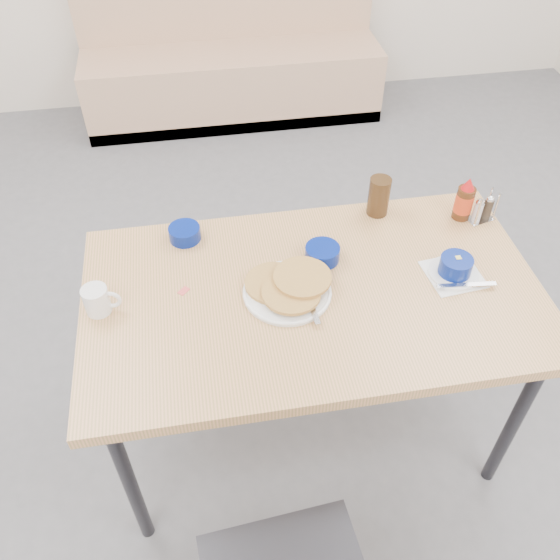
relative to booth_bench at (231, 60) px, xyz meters
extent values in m
plane|color=slate|center=(0.00, -2.78, -0.35)|extent=(6.00, 6.00, 0.00)
cube|color=tan|center=(0.00, -0.06, -0.12)|extent=(1.90, 0.55, 0.45)
cube|color=#2D2D33|center=(0.00, -0.06, -0.31)|extent=(1.90, 0.55, 0.08)
cube|color=tan|center=(0.00, -2.53, 0.39)|extent=(1.40, 0.80, 0.04)
cylinder|color=#2D2D33|center=(-0.62, -2.85, 0.01)|extent=(0.04, 0.04, 0.72)
cylinder|color=#2D2D33|center=(0.62, -2.85, 0.01)|extent=(0.04, 0.04, 0.72)
cylinder|color=#2D2D33|center=(-0.62, -2.21, 0.01)|extent=(0.04, 0.04, 0.72)
cylinder|color=#2D2D33|center=(0.62, -2.21, 0.01)|extent=(0.04, 0.04, 0.72)
cylinder|color=#2D2D33|center=(-0.04, -3.09, -0.14)|extent=(0.02, 0.02, 0.42)
cylinder|color=white|center=(-0.08, -2.53, 0.42)|extent=(0.27, 0.27, 0.01)
cylinder|color=tan|center=(-0.12, -2.50, 0.43)|extent=(0.18, 0.18, 0.01)
cylinder|color=tan|center=(-0.07, -2.56, 0.44)|extent=(0.18, 0.18, 0.01)
cylinder|color=tan|center=(-0.03, -2.51, 0.45)|extent=(0.18, 0.18, 0.01)
cube|color=silver|center=(-0.02, -2.62, 0.43)|extent=(0.02, 0.12, 0.00)
cylinder|color=white|center=(-0.64, -2.51, 0.45)|extent=(0.08, 0.08, 0.09)
cylinder|color=black|center=(-0.64, -2.51, 0.49)|extent=(0.07, 0.07, 0.00)
torus|color=white|center=(-0.60, -2.51, 0.45)|extent=(0.06, 0.02, 0.06)
cube|color=white|center=(0.45, -2.54, 0.41)|extent=(0.18, 0.18, 0.00)
cylinder|color=white|center=(0.45, -2.54, 0.42)|extent=(0.16, 0.16, 0.01)
cylinder|color=navy|center=(0.45, -2.54, 0.45)|extent=(0.10, 0.10, 0.06)
cylinder|color=white|center=(0.45, -2.54, 0.47)|extent=(0.09, 0.09, 0.01)
cube|color=#F4DB60|center=(0.45, -2.53, 0.48)|extent=(0.02, 0.02, 0.01)
cube|color=silver|center=(0.46, -2.60, 0.43)|extent=(0.18, 0.04, 0.00)
cylinder|color=navy|center=(-0.37, -2.22, 0.43)|extent=(0.10, 0.10, 0.05)
cylinder|color=navy|center=(0.06, -2.40, 0.44)|extent=(0.11, 0.11, 0.05)
cylinder|color=#382411|center=(0.30, -2.19, 0.48)|extent=(0.09, 0.09, 0.14)
cube|color=silver|center=(0.64, -2.29, 0.41)|extent=(0.10, 0.07, 0.00)
cylinder|color=silver|center=(0.61, -2.32, 0.47)|extent=(0.01, 0.01, 0.11)
cylinder|color=silver|center=(0.68, -2.30, 0.47)|extent=(0.01, 0.01, 0.11)
cylinder|color=silver|center=(0.60, -2.28, 0.47)|extent=(0.01, 0.01, 0.11)
cylinder|color=silver|center=(0.67, -2.26, 0.47)|extent=(0.01, 0.01, 0.11)
cylinder|color=silver|center=(0.62, -2.30, 0.45)|extent=(0.03, 0.03, 0.07)
cylinder|color=#3F3326|center=(0.66, -2.29, 0.45)|extent=(0.03, 0.03, 0.07)
cylinder|color=#47230F|center=(0.58, -2.27, 0.47)|extent=(0.06, 0.06, 0.12)
cylinder|color=#E6431A|center=(0.58, -2.27, 0.47)|extent=(0.06, 0.06, 0.07)
cone|color=red|center=(0.58, -2.27, 0.55)|extent=(0.05, 0.05, 0.04)
cube|color=#E34D4B|center=(-0.39, -2.47, 0.41)|extent=(0.04, 0.04, 0.00)
camera|label=1|loc=(-0.31, -3.76, 1.71)|focal=38.00mm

